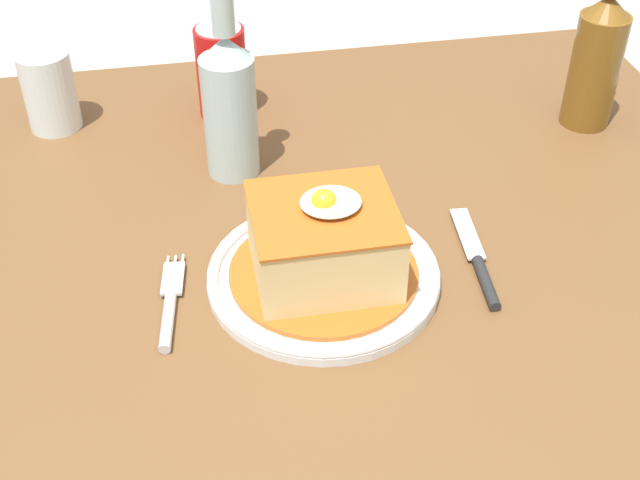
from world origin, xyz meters
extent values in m
cube|color=brown|center=(0.00, 0.00, 0.72)|extent=(1.13, 0.95, 0.04)
cylinder|color=brown|center=(0.48, 0.40, 0.35)|extent=(0.07, 0.07, 0.70)
cylinder|color=white|center=(0.02, -0.05, 0.74)|extent=(0.24, 0.24, 0.01)
torus|color=white|center=(0.02, -0.05, 0.75)|extent=(0.24, 0.24, 0.01)
cylinder|color=#B75B1E|center=(0.02, -0.05, 0.75)|extent=(0.20, 0.20, 0.01)
cube|color=#E5C684|center=(0.02, -0.05, 0.79)|extent=(0.14, 0.13, 0.07)
cube|color=#B75B1E|center=(0.02, -0.05, 0.83)|extent=(0.14, 0.13, 0.00)
ellipsoid|color=white|center=(0.03, -0.05, 0.84)|extent=(0.06, 0.05, 0.01)
sphere|color=yellow|center=(0.02, -0.05, 0.84)|extent=(0.03, 0.03, 0.03)
cylinder|color=silver|center=(-0.14, -0.09, 0.75)|extent=(0.02, 0.08, 0.01)
cube|color=silver|center=(-0.14, -0.02, 0.75)|extent=(0.03, 0.05, 0.00)
cylinder|color=silver|center=(-0.12, 0.00, 0.75)|extent=(0.01, 0.03, 0.00)
cylinder|color=silver|center=(-0.13, 0.00, 0.75)|extent=(0.01, 0.03, 0.00)
cylinder|color=silver|center=(-0.14, 0.00, 0.75)|extent=(0.01, 0.03, 0.00)
cylinder|color=#262628|center=(0.18, -0.09, 0.75)|extent=(0.02, 0.08, 0.01)
cube|color=silver|center=(0.19, -0.01, 0.75)|extent=(0.03, 0.09, 0.00)
cylinder|color=red|center=(-0.05, 0.32, 0.80)|extent=(0.07, 0.07, 0.12)
cylinder|color=silver|center=(-0.05, 0.32, 0.86)|extent=(0.06, 0.06, 0.00)
cylinder|color=#ADC6CC|center=(-0.05, 0.18, 0.81)|extent=(0.06, 0.06, 0.15)
cone|color=#ADC6CC|center=(-0.05, 0.18, 0.90)|extent=(0.06, 0.06, 0.03)
cylinder|color=brown|center=(0.42, 0.20, 0.81)|extent=(0.06, 0.06, 0.15)
cone|color=brown|center=(0.42, 0.20, 0.90)|extent=(0.06, 0.06, 0.03)
cylinder|color=gold|center=(-0.27, 0.32, 0.77)|extent=(0.06, 0.06, 0.06)
cylinder|color=silver|center=(-0.27, 0.32, 0.79)|extent=(0.07, 0.07, 0.10)
camera|label=1|loc=(-0.11, -0.70, 1.33)|focal=47.66mm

